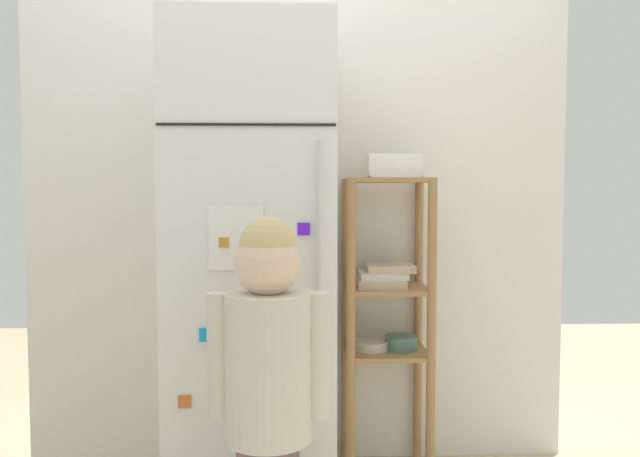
{
  "coord_description": "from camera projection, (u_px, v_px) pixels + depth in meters",
  "views": [
    {
      "loc": [
        0.01,
        -2.3,
        1.16
      ],
      "look_at": [
        0.08,
        0.02,
        1.02
      ],
      "focal_mm": 34.88,
      "sensor_mm": 36.0,
      "label": 1
    }
  ],
  "objects": [
    {
      "name": "kitchen_wall_back",
      "position": [
        298.0,
        198.0,
        2.65
      ],
      "size": [
        2.3,
        0.03,
        2.26
      ],
      "primitive_type": "cube",
      "color": "silver",
      "rests_on": "ground"
    },
    {
      "name": "refrigerator",
      "position": [
        254.0,
        266.0,
        2.32
      ],
      "size": [
        0.59,
        0.65,
        1.76
      ],
      "color": "white",
      "rests_on": "ground"
    },
    {
      "name": "child_standing",
      "position": [
        268.0,
        365.0,
        1.78
      ],
      "size": [
        0.35,
        0.26,
        1.09
      ],
      "color": "#6F5058",
      "rests_on": "ground"
    },
    {
      "name": "pantry_shelf_unit",
      "position": [
        386.0,
        303.0,
        2.51
      ],
      "size": [
        0.35,
        0.3,
        1.21
      ],
      "color": "#9E7247",
      "rests_on": "ground"
    },
    {
      "name": "fruit_bin",
      "position": [
        392.0,
        169.0,
        2.48
      ],
      "size": [
        0.21,
        0.17,
        0.09
      ],
      "color": "white",
      "rests_on": "pantry_shelf_unit"
    }
  ]
}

